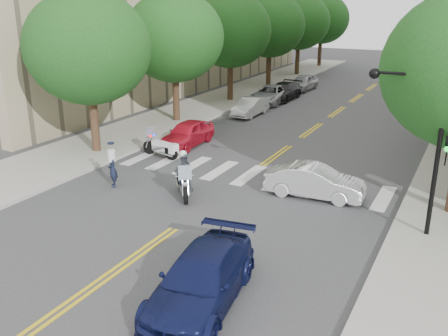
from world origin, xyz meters
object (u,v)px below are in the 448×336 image
Objects in this scene: motorcycle_police at (184,175)px; officer_standing at (113,169)px; convertible at (315,181)px; motorcycle_parked at (163,148)px; sedan_blue at (201,279)px.

officer_standing is (-3.30, -0.59, -0.07)m from motorcycle_police.
officer_standing reaches higher than convertible.
officer_standing is (0.42, -4.51, 0.28)m from motorcycle_parked.
officer_standing is at bearing -163.58° from motorcycle_parked.
sedan_blue is at bearing -130.38° from motorcycle_parked.
sedan_blue reaches higher than convertible.
motorcycle_police is 5.42m from motorcycle_parked.
convertible is at bearing -89.08° from motorcycle_parked.
motorcycle_police reaches higher than sedan_blue.
motorcycle_police is 3.35m from officer_standing.
motorcycle_parked reaches higher than convertible.
motorcycle_police is 1.30× the size of officer_standing.
motorcycle_police is 0.89× the size of motorcycle_parked.
motorcycle_parked is 4.54m from officer_standing.
convertible is 0.83× the size of sedan_blue.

